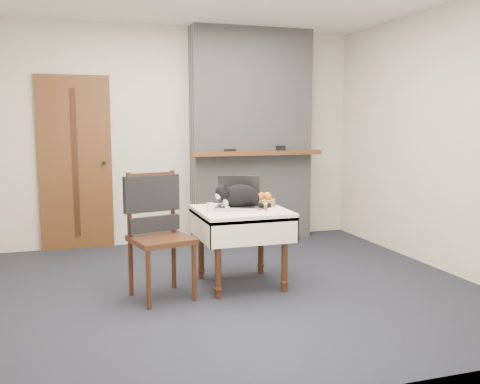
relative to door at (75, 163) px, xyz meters
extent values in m
plane|color=black|center=(1.20, -1.97, -1.00)|extent=(4.50, 4.50, 0.00)
cube|color=beige|center=(1.20, 0.03, 0.30)|extent=(4.50, 0.02, 2.60)
cube|color=beige|center=(3.45, -1.97, 0.30)|extent=(0.02, 4.00, 2.60)
cube|color=brown|center=(0.00, 0.00, 0.00)|extent=(0.82, 0.05, 2.00)
cube|color=#3D1E10|center=(0.00, -0.03, 0.00)|extent=(0.06, 0.01, 1.70)
cylinder|color=black|center=(0.32, -0.04, 0.00)|extent=(0.04, 0.06, 0.04)
cube|color=gray|center=(2.10, -0.12, 0.30)|extent=(1.50, 0.30, 2.60)
cube|color=brown|center=(2.10, -0.36, 0.10)|extent=(1.62, 0.18, 0.05)
cube|color=black|center=(1.75, -0.36, 0.14)|extent=(0.14, 0.04, 0.03)
cube|color=black|center=(2.40, -0.36, 0.16)|extent=(0.10, 0.07, 0.06)
cylinder|color=#3D1E10|center=(1.08, -2.23, -0.68)|extent=(0.06, 0.06, 0.64)
sphere|color=#3D1E10|center=(1.08, -2.23, -0.92)|extent=(0.07, 0.07, 0.07)
cylinder|color=#3D1E10|center=(1.68, -2.23, -0.68)|extent=(0.06, 0.06, 0.64)
sphere|color=#3D1E10|center=(1.68, -2.23, -0.92)|extent=(0.07, 0.07, 0.07)
cylinder|color=#3D1E10|center=(1.08, -1.63, -0.68)|extent=(0.06, 0.06, 0.64)
sphere|color=#3D1E10|center=(1.08, -1.63, -0.92)|extent=(0.07, 0.07, 0.07)
cylinder|color=#3D1E10|center=(1.68, -1.63, -0.68)|extent=(0.06, 0.06, 0.64)
sphere|color=#3D1E10|center=(1.68, -1.63, -0.92)|extent=(0.07, 0.07, 0.07)
cube|color=white|center=(1.38, -1.93, -0.33)|extent=(0.78, 0.78, 0.06)
cube|color=white|center=(1.38, -2.31, -0.44)|extent=(0.78, 0.01, 0.22)
cube|color=white|center=(1.38, -1.54, -0.44)|extent=(0.78, 0.01, 0.22)
cube|color=white|center=(1.00, -1.93, -0.44)|extent=(0.01, 0.78, 0.22)
cube|color=white|center=(1.77, -1.93, -0.44)|extent=(0.01, 0.78, 0.22)
cube|color=#B7B7BC|center=(1.35, -1.90, -0.29)|extent=(0.46, 0.40, 0.02)
cube|color=black|center=(1.35, -1.90, -0.27)|extent=(0.37, 0.30, 0.00)
cube|color=black|center=(1.42, -1.75, -0.14)|extent=(0.38, 0.22, 0.27)
cube|color=#AED1FF|center=(1.42, -1.75, -0.14)|extent=(0.35, 0.19, 0.24)
ellipsoid|color=black|center=(1.38, -1.90, -0.19)|extent=(0.38, 0.26, 0.22)
ellipsoid|color=black|center=(1.48, -1.88, -0.21)|extent=(0.21, 0.23, 0.18)
sphere|color=black|center=(1.21, -1.93, -0.14)|extent=(0.15, 0.15, 0.13)
ellipsoid|color=white|center=(1.17, -1.94, -0.17)|extent=(0.07, 0.07, 0.06)
ellipsoid|color=white|center=(1.24, -1.92, -0.23)|extent=(0.07, 0.08, 0.09)
cone|color=black|center=(1.23, -1.96, -0.08)|extent=(0.05, 0.05, 0.05)
cone|color=black|center=(1.21, -1.89, -0.08)|extent=(0.05, 0.05, 0.05)
cylinder|color=black|center=(1.57, -1.93, -0.27)|extent=(0.19, 0.07, 0.04)
sphere|color=white|center=(1.24, -1.96, -0.28)|extent=(0.04, 0.04, 0.04)
sphere|color=white|center=(1.23, -1.88, -0.28)|extent=(0.04, 0.04, 0.04)
cylinder|color=white|center=(1.08, -1.99, -0.26)|extent=(0.07, 0.07, 0.08)
cylinder|color=#993812|center=(1.56, -2.07, -0.27)|extent=(0.03, 0.03, 0.06)
cylinder|color=silver|center=(1.56, -2.07, -0.24)|extent=(0.03, 0.03, 0.01)
cylinder|color=#AB8D45|center=(1.63, -1.82, -0.27)|extent=(0.22, 0.22, 0.06)
sphere|color=#FF5315|center=(1.59, -1.85, -0.21)|extent=(0.07, 0.07, 0.07)
sphere|color=#FF5315|center=(1.67, -1.86, -0.21)|extent=(0.07, 0.07, 0.07)
sphere|color=#FF5315|center=(1.63, -1.78, -0.21)|extent=(0.07, 0.07, 0.07)
sphere|color=yellow|center=(1.68, -1.80, -0.21)|extent=(0.07, 0.07, 0.07)
sphere|color=#FF5315|center=(1.60, -1.79, -0.21)|extent=(0.07, 0.07, 0.07)
cube|color=black|center=(1.59, -1.92, -0.30)|extent=(0.14, 0.06, 0.01)
cube|color=#3D1E10|center=(0.64, -2.07, -0.50)|extent=(0.56, 0.56, 0.04)
cylinder|color=#3D1E10|center=(0.49, -2.31, -0.75)|extent=(0.04, 0.04, 0.50)
cylinder|color=#3D1E10|center=(0.88, -2.22, -0.75)|extent=(0.04, 0.04, 0.50)
cylinder|color=#3D1E10|center=(0.39, -1.92, -0.75)|extent=(0.04, 0.04, 0.50)
cylinder|color=#3D1E10|center=(0.78, -1.83, -0.75)|extent=(0.04, 0.04, 0.50)
cylinder|color=#3D1E10|center=(0.39, -1.92, -0.22)|extent=(0.04, 0.04, 0.56)
cylinder|color=#3D1E10|center=(0.78, -1.83, -0.22)|extent=(0.04, 0.04, 0.56)
cube|color=#3D1E10|center=(0.59, -1.87, -0.11)|extent=(0.40, 0.13, 0.31)
cube|color=black|center=(0.59, -1.89, -0.13)|extent=(0.49, 0.18, 0.31)
camera|label=1|loc=(-0.08, -6.42, 0.48)|focal=40.00mm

